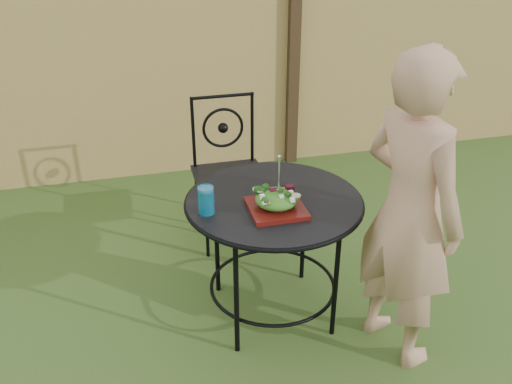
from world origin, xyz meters
TOP-DOWN VIEW (x-y plane):
  - ground at (0.00, 0.00)m, footprint 60.00×60.00m
  - fence at (-0.00, 2.19)m, footprint 8.00×0.12m
  - patio_table at (0.60, 0.23)m, footprint 0.92×0.92m
  - patio_chair at (0.54, 1.11)m, footprint 0.46×0.46m
  - diner at (1.14, -0.17)m, footprint 0.55×0.67m
  - salad_plate at (0.58, 0.12)m, footprint 0.27×0.27m
  - salad at (0.58, 0.12)m, footprint 0.21×0.21m
  - fork at (0.59, 0.12)m, footprint 0.01×0.01m
  - drinking_glass at (0.24, 0.18)m, footprint 0.08×0.08m

SIDE VIEW (x-z plane):
  - ground at x=0.00m, z-range 0.00..0.00m
  - patio_chair at x=0.54m, z-range 0.03..0.98m
  - patio_table at x=0.60m, z-range 0.22..0.95m
  - salad_plate at x=0.58m, z-range 0.72..0.75m
  - salad at x=0.58m, z-range 0.75..0.83m
  - diner at x=1.14m, z-range 0.00..1.58m
  - drinking_glass at x=0.24m, z-range 0.72..0.86m
  - fork at x=0.59m, z-range 0.83..1.01m
  - fence at x=0.00m, z-range 0.00..1.90m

